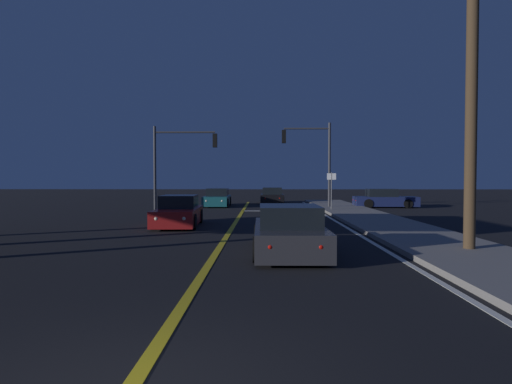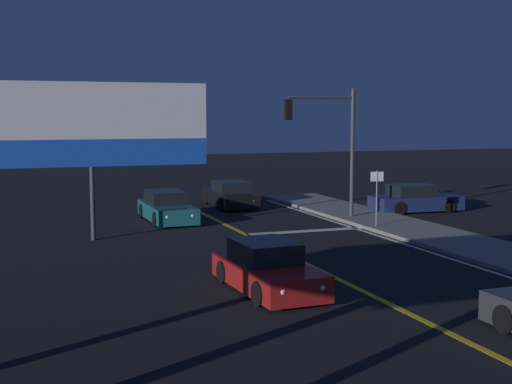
{
  "view_description": "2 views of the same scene",
  "coord_description": "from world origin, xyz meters",
  "px_view_note": "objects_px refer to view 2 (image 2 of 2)",
  "views": [
    {
      "loc": [
        1.31,
        -3.59,
        2.07
      ],
      "look_at": [
        0.9,
        20.06,
        1.33
      ],
      "focal_mm": 29.84,
      "sensor_mm": 36.0,
      "label": 1
    },
    {
      "loc": [
        -9.09,
        -2.62,
        4.76
      ],
      "look_at": [
        -0.13,
        22.09,
        1.88
      ],
      "focal_mm": 49.46,
      "sensor_mm": 36.0,
      "label": 2
    }
  ],
  "objects_px": {
    "traffic_signal_near_right": "(329,134)",
    "traffic_signal_far_left": "(132,142)",
    "car_parked_curb_red": "(267,270)",
    "car_side_waiting_black": "(230,195)",
    "car_far_approaching_navy": "(415,200)",
    "car_mid_block_teal": "(167,208)",
    "street_sign_corner": "(377,190)"
  },
  "relations": [
    {
      "from": "car_side_waiting_black",
      "to": "traffic_signal_near_right",
      "type": "height_order",
      "value": "traffic_signal_near_right"
    },
    {
      "from": "traffic_signal_near_right",
      "to": "traffic_signal_far_left",
      "type": "bearing_deg",
      "value": 8.79
    },
    {
      "from": "street_sign_corner",
      "to": "car_parked_curb_red",
      "type": "bearing_deg",
      "value": -134.36
    },
    {
      "from": "car_mid_block_teal",
      "to": "traffic_signal_near_right",
      "type": "xyz_separation_m",
      "value": [
        6.87,
        -2.47,
        3.33
      ]
    },
    {
      "from": "car_far_approaching_navy",
      "to": "street_sign_corner",
      "type": "relative_size",
      "value": 1.83
    },
    {
      "from": "traffic_signal_near_right",
      "to": "street_sign_corner",
      "type": "bearing_deg",
      "value": 107.06
    },
    {
      "from": "car_parked_curb_red",
      "to": "traffic_signal_far_left",
      "type": "bearing_deg",
      "value": -81.34
    },
    {
      "from": "car_mid_block_teal",
      "to": "traffic_signal_near_right",
      "type": "bearing_deg",
      "value": 159.65
    },
    {
      "from": "car_mid_block_teal",
      "to": "traffic_signal_near_right",
      "type": "distance_m",
      "value": 8.03
    },
    {
      "from": "car_side_waiting_black",
      "to": "car_far_approaching_navy",
      "type": "xyz_separation_m",
      "value": [
        7.99,
        -4.93,
        -0.0
      ]
    },
    {
      "from": "car_far_approaching_navy",
      "to": "traffic_signal_far_left",
      "type": "distance_m",
      "value": 14.96
    },
    {
      "from": "car_far_approaching_navy",
      "to": "traffic_signal_near_right",
      "type": "relative_size",
      "value": 0.76
    },
    {
      "from": "car_parked_curb_red",
      "to": "traffic_signal_far_left",
      "type": "height_order",
      "value": "traffic_signal_far_left"
    },
    {
      "from": "car_side_waiting_black",
      "to": "traffic_signal_far_left",
      "type": "bearing_deg",
      "value": -129.41
    },
    {
      "from": "car_far_approaching_navy",
      "to": "street_sign_corner",
      "type": "height_order",
      "value": "street_sign_corner"
    },
    {
      "from": "car_far_approaching_navy",
      "to": "traffic_signal_far_left",
      "type": "xyz_separation_m",
      "value": [
        -14.38,
        -2.68,
        3.14
      ]
    },
    {
      "from": "car_side_waiting_black",
      "to": "traffic_signal_near_right",
      "type": "xyz_separation_m",
      "value": [
        2.67,
        -6.21,
        3.33
      ]
    },
    {
      "from": "car_side_waiting_black",
      "to": "traffic_signal_far_left",
      "type": "relative_size",
      "value": 0.83
    },
    {
      "from": "car_side_waiting_black",
      "to": "car_far_approaching_navy",
      "type": "distance_m",
      "value": 9.39
    },
    {
      "from": "traffic_signal_far_left",
      "to": "car_far_approaching_navy",
      "type": "bearing_deg",
      "value": 10.55
    },
    {
      "from": "traffic_signal_far_left",
      "to": "car_mid_block_teal",
      "type": "bearing_deg",
      "value": 60.56
    },
    {
      "from": "car_mid_block_teal",
      "to": "car_parked_curb_red",
      "type": "bearing_deg",
      "value": 88.32
    },
    {
      "from": "car_mid_block_teal",
      "to": "car_side_waiting_black",
      "type": "bearing_deg",
      "value": -138.95
    },
    {
      "from": "car_mid_block_teal",
      "to": "car_far_approaching_navy",
      "type": "bearing_deg",
      "value": 173.83
    },
    {
      "from": "street_sign_corner",
      "to": "car_side_waiting_black",
      "type": "bearing_deg",
      "value": 111.39
    },
    {
      "from": "traffic_signal_near_right",
      "to": "traffic_signal_far_left",
      "type": "height_order",
      "value": "traffic_signal_near_right"
    },
    {
      "from": "car_far_approaching_navy",
      "to": "car_side_waiting_black",
      "type": "bearing_deg",
      "value": -119.22
    },
    {
      "from": "car_far_approaching_navy",
      "to": "traffic_signal_near_right",
      "type": "xyz_separation_m",
      "value": [
        -5.32,
        -1.28,
        3.33
      ]
    },
    {
      "from": "car_far_approaching_navy",
      "to": "traffic_signal_near_right",
      "type": "distance_m",
      "value": 6.41
    },
    {
      "from": "car_mid_block_teal",
      "to": "car_side_waiting_black",
      "type": "relative_size",
      "value": 1.03
    },
    {
      "from": "car_far_approaching_navy",
      "to": "car_mid_block_teal",
      "type": "bearing_deg",
      "value": -93.13
    },
    {
      "from": "traffic_signal_near_right",
      "to": "traffic_signal_far_left",
      "type": "distance_m",
      "value": 9.17
    }
  ]
}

